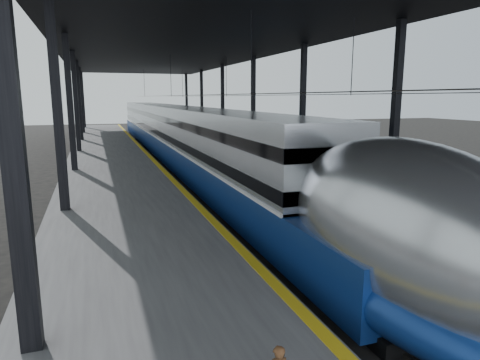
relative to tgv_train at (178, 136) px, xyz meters
name	(u,v)px	position (x,y,z in m)	size (l,w,h in m)	color
ground	(246,261)	(-2.00, -22.57, -2.17)	(160.00, 160.00, 0.00)	black
platform	(111,164)	(-5.50, -2.57, -1.67)	(6.00, 80.00, 1.00)	#4C4C4F
yellow_strip	(149,156)	(-2.70, -2.57, -1.16)	(0.30, 80.00, 0.01)	gold
rails	(215,164)	(2.50, -2.57, -2.09)	(6.52, 80.00, 0.16)	slate
canopy	(180,46)	(-0.10, -2.57, 6.95)	(18.00, 75.00, 9.47)	black
tgv_train	(178,136)	(0.00, 0.00, 0.00)	(3.23, 65.20, 4.63)	#AFB1B6
second_train	(206,128)	(5.00, 10.21, -0.05)	(3.04, 56.05, 4.19)	navy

